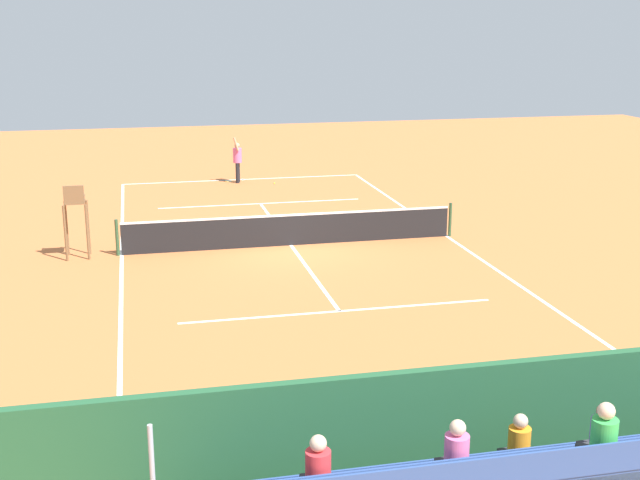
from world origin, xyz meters
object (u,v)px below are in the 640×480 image
Objects in this scene: tennis_racket at (228,181)px; tennis_ball_near at (274,183)px; umpire_chair at (75,213)px; tennis_player at (237,159)px; equipment_bag at (484,458)px; tennis_net at (291,229)px; courtside_bench at (567,422)px.

tennis_ball_near reaches higher than tennis_racket.
umpire_chair is 1.11× the size of tennis_player.
umpire_chair is 32.42× the size of tennis_ball_near.
tennis_ball_near is (-1.81, 1.02, 0.02)m from tennis_racket.
umpire_chair is 3.67× the size of tennis_racket.
umpire_chair reaches higher than equipment_bag.
tennis_net is 5.72× the size of courtside_bench.
tennis_player is at bearing -84.81° from courtside_bench.
courtside_bench is 24.12m from tennis_racket.
equipment_bag is 23.11m from tennis_ball_near.
tennis_net is 6.25m from umpire_chair.
tennis_player is (2.15, -23.63, 0.46)m from courtside_bench.
umpire_chair is at bearing 60.29° from tennis_player.
courtside_bench is (-1.86, 13.27, 0.06)m from tennis_net.
tennis_net is at bearing 83.26° from tennis_ball_near.
courtside_bench reaches higher than tennis_racket.
courtside_bench is at bearing 97.99° from tennis_net.
tennis_racket is (2.52, -23.98, -0.54)m from courtside_bench.
courtside_bench is 0.93× the size of tennis_player.
tennis_racket is (-5.54, -10.72, -1.30)m from umpire_chair.
equipment_bag is 24.14m from tennis_racket.
courtside_bench is 23.73m from tennis_player.
tennis_net is 13.40m from courtside_bench.
courtside_bench reaches higher than equipment_bag.
umpire_chair is 1.19× the size of courtside_bench.
tennis_racket is at bearing -117.33° from umpire_chair.
equipment_bag reaches higher than tennis_racket.
tennis_player is 29.18× the size of tennis_ball_near.
tennis_ball_near is at bearing -127.14° from umpire_chair.
courtside_bench is 22.98m from tennis_ball_near.
courtside_bench is (-8.06, 13.27, -0.76)m from umpire_chair.
tennis_racket is (0.66, -10.71, -0.49)m from tennis_net.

